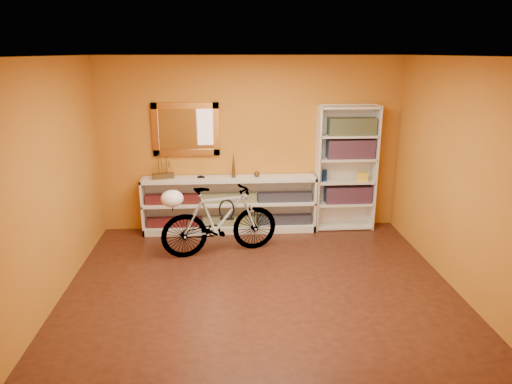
{
  "coord_description": "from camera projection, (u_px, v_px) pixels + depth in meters",
  "views": [
    {
      "loc": [
        -0.37,
        -4.92,
        2.64
      ],
      "look_at": [
        0.0,
        0.7,
        0.95
      ],
      "focal_mm": 32.83,
      "sensor_mm": 36.0,
      "label": 1
    }
  ],
  "objects": [
    {
      "name": "back_wall",
      "position": [
        250.0,
        145.0,
        7.03
      ],
      "size": [
        4.5,
        0.01,
        2.6
      ],
      "primitive_type": "cube",
      "color": "#B76B1B",
      "rests_on": "ground"
    },
    {
      "name": "model_ship",
      "position": [
        163.0,
        166.0,
        6.84
      ],
      "size": [
        0.33,
        0.19,
        0.37
      ],
      "primitive_type": null,
      "rotation": [
        0.0,
        0.0,
        0.26
      ],
      "color": "#3C2810",
      "rests_on": "console_unit"
    },
    {
      "name": "yellow_bag",
      "position": [
        362.0,
        177.0,
        7.08
      ],
      "size": [
        0.19,
        0.15,
        0.13
      ],
      "primitive_type": "cube",
      "rotation": [
        0.0,
        0.0,
        -0.26
      ],
      "color": "yellow",
      "rests_on": "bookcase"
    },
    {
      "name": "cd_row_lower",
      "position": [
        230.0,
        221.0,
        7.13
      ],
      "size": [
        2.5,
        0.13,
        0.14
      ],
      "primitive_type": "cube",
      "color": "black",
      "rests_on": "console_unit"
    },
    {
      "name": "u_lock",
      "position": [
        227.0,
        209.0,
        6.26
      ],
      "size": [
        0.21,
        0.02,
        0.21
      ],
      "primitive_type": "torus",
      "rotation": [
        1.57,
        0.0,
        0.0
      ],
      "color": "black",
      "rests_on": "bicycle"
    },
    {
      "name": "ceiling",
      "position": [
        261.0,
        56.0,
        4.74
      ],
      "size": [
        4.5,
        4.0,
        0.01
      ],
      "primitive_type": "cube",
      "color": "silver",
      "rests_on": "ground"
    },
    {
      "name": "helmet",
      "position": [
        172.0,
        199.0,
        5.99
      ],
      "size": [
        0.29,
        0.28,
        0.22
      ],
      "primitive_type": "ellipsoid",
      "color": "white",
      "rests_on": "bicycle"
    },
    {
      "name": "bookcase",
      "position": [
        346.0,
        169.0,
        7.06
      ],
      "size": [
        0.9,
        0.3,
        1.9
      ],
      "primitive_type": null,
      "color": "silver",
      "rests_on": "floor"
    },
    {
      "name": "book_row_b",
      "position": [
        350.0,
        149.0,
        6.98
      ],
      "size": [
        0.7,
        0.22,
        0.28
      ],
      "primitive_type": "cube",
      "color": "maroon",
      "rests_on": "bookcase"
    },
    {
      "name": "bicycle",
      "position": [
        220.0,
        220.0,
        6.27
      ],
      "size": [
        0.79,
        1.67,
        0.95
      ],
      "primitive_type": "imported",
      "rotation": [
        0.0,
        0.0,
        1.81
      ],
      "color": "silver",
      "rests_on": "floor"
    },
    {
      "name": "book_row_c",
      "position": [
        352.0,
        126.0,
        6.88
      ],
      "size": [
        0.7,
        0.22,
        0.25
      ],
      "primitive_type": "cube",
      "color": "#174351",
      "rests_on": "bookcase"
    },
    {
      "name": "wall_socket",
      "position": [
        308.0,
        210.0,
        7.37
      ],
      "size": [
        0.09,
        0.02,
        0.09
      ],
      "primitive_type": "cube",
      "color": "silver",
      "rests_on": "back_wall"
    },
    {
      "name": "left_wall",
      "position": [
        49.0,
        183.0,
        4.97
      ],
      "size": [
        0.01,
        4.0,
        2.6
      ],
      "primitive_type": "cube",
      "color": "#B76B1B",
      "rests_on": "ground"
    },
    {
      "name": "cd_row_upper",
      "position": [
        229.0,
        198.0,
        7.03
      ],
      "size": [
        2.5,
        0.13,
        0.14
      ],
      "primitive_type": "cube",
      "color": "#1A5277",
      "rests_on": "console_unit"
    },
    {
      "name": "console_unit",
      "position": [
        229.0,
        204.0,
        7.08
      ],
      "size": [
        2.6,
        0.35,
        0.85
      ],
      "primitive_type": null,
      "color": "silver",
      "rests_on": "floor"
    },
    {
      "name": "floor",
      "position": [
        260.0,
        287.0,
        5.49
      ],
      "size": [
        4.5,
        4.0,
        0.01
      ],
      "primitive_type": "cube",
      "color": "#33160E",
      "rests_on": "ground"
    },
    {
      "name": "red_tin",
      "position": [
        334.0,
        128.0,
        6.9
      ],
      "size": [
        0.16,
        0.16,
        0.19
      ],
      "primitive_type": "cube",
      "rotation": [
        0.0,
        0.0,
        -0.12
      ],
      "color": "maroon",
      "rests_on": "bookcase"
    },
    {
      "name": "travel_mug",
      "position": [
        325.0,
        175.0,
        7.05
      ],
      "size": [
        0.08,
        0.08,
        0.18
      ],
      "primitive_type": "cylinder",
      "color": "navy",
      "rests_on": "bookcase"
    },
    {
      "name": "bronze_ornament",
      "position": [
        233.0,
        165.0,
        6.91
      ],
      "size": [
        0.07,
        0.07,
        0.38
      ],
      "primitive_type": "cone",
      "color": "#50371B",
      "rests_on": "console_unit"
    },
    {
      "name": "right_wall",
      "position": [
        460.0,
        176.0,
        5.26
      ],
      "size": [
        0.01,
        4.0,
        2.6
      ],
      "primitive_type": "cube",
      "color": "#B76B1B",
      "rests_on": "ground"
    },
    {
      "name": "decorative_orb",
      "position": [
        257.0,
        174.0,
        6.97
      ],
      "size": [
        0.09,
        0.09,
        0.09
      ],
      "primitive_type": "sphere",
      "color": "#50371B",
      "rests_on": "console_unit"
    },
    {
      "name": "book_row_a",
      "position": [
        348.0,
        194.0,
        7.18
      ],
      "size": [
        0.7,
        0.22,
        0.26
      ],
      "primitive_type": "cube",
      "color": "maroon",
      "rests_on": "bookcase"
    },
    {
      "name": "gilt_mirror",
      "position": [
        186.0,
        129.0,
        6.86
      ],
      "size": [
        0.98,
        0.06,
        0.78
      ],
      "primitive_type": "cube",
      "color": "#9A5B1C",
      "rests_on": "back_wall"
    },
    {
      "name": "toy_car",
      "position": [
        201.0,
        178.0,
        6.93
      ],
      "size": [
        0.0,
        0.0,
        0.0
      ],
      "primitive_type": "imported",
      "rotation": [
        0.0,
        0.0,
        1.69
      ],
      "color": "black",
      "rests_on": "console_unit"
    }
  ]
}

